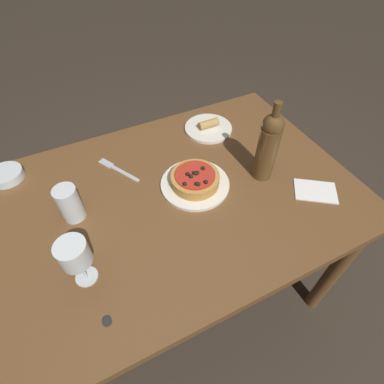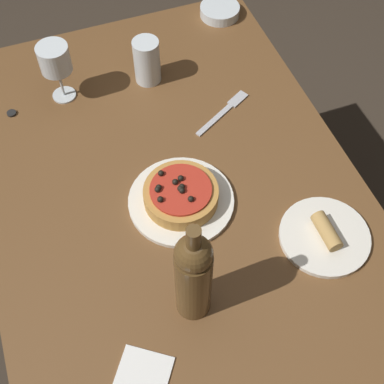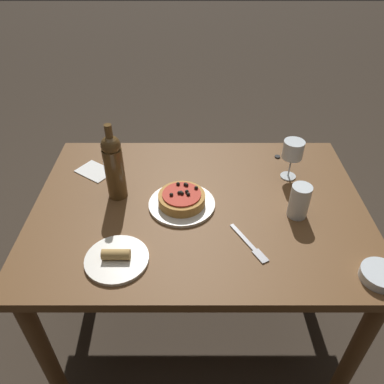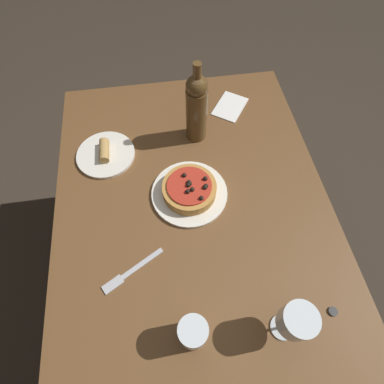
% 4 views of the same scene
% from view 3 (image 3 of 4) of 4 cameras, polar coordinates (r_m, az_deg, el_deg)
% --- Properties ---
extents(ground_plane, '(14.00, 14.00, 0.00)m').
position_cam_3_polar(ground_plane, '(1.95, 0.84, -18.82)').
color(ground_plane, '#382D23').
extents(dining_table, '(1.22, 0.87, 0.75)m').
position_cam_3_polar(dining_table, '(1.44, 1.08, -4.85)').
color(dining_table, brown).
rests_on(dining_table, ground_plane).
extents(dinner_plate, '(0.24, 0.24, 0.01)m').
position_cam_3_polar(dinner_plate, '(1.37, -1.56, -1.85)').
color(dinner_plate, white).
rests_on(dinner_plate, dining_table).
extents(pizza, '(0.17, 0.17, 0.05)m').
position_cam_3_polar(pizza, '(1.35, -1.57, -0.96)').
color(pizza, '#BC843D').
rests_on(pizza, dinner_plate).
extents(wine_glass, '(0.08, 0.08, 0.16)m').
position_cam_3_polar(wine_glass, '(1.49, 15.13, 6.08)').
color(wine_glass, silver).
rests_on(wine_glass, dining_table).
extents(wine_bottle, '(0.07, 0.07, 0.30)m').
position_cam_3_polar(wine_bottle, '(1.37, -11.81, 3.94)').
color(wine_bottle, brown).
rests_on(wine_bottle, dining_table).
extents(water_cup, '(0.07, 0.07, 0.13)m').
position_cam_3_polar(water_cup, '(1.35, 16.04, -1.34)').
color(water_cup, silver).
rests_on(water_cup, dining_table).
extents(side_bowl, '(0.12, 0.12, 0.03)m').
position_cam_3_polar(side_bowl, '(1.26, 26.76, -11.23)').
color(side_bowl, silver).
rests_on(side_bowl, dining_table).
extents(fork, '(0.11, 0.18, 0.00)m').
position_cam_3_polar(fork, '(1.24, 8.88, -8.02)').
color(fork, '#B7B7BC').
rests_on(fork, dining_table).
extents(side_plate, '(0.20, 0.20, 0.05)m').
position_cam_3_polar(side_plate, '(1.20, -11.40, -9.91)').
color(side_plate, white).
rests_on(side_plate, dining_table).
extents(paper_napkin, '(0.17, 0.16, 0.00)m').
position_cam_3_polar(paper_napkin, '(1.59, -14.60, 3.07)').
color(paper_napkin, white).
rests_on(paper_napkin, dining_table).
extents(bottle_cap, '(0.02, 0.02, 0.01)m').
position_cam_3_polar(bottle_cap, '(1.67, 12.89, 5.27)').
color(bottle_cap, black).
rests_on(bottle_cap, dining_table).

